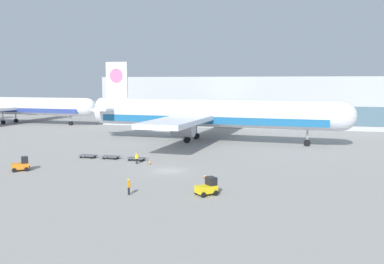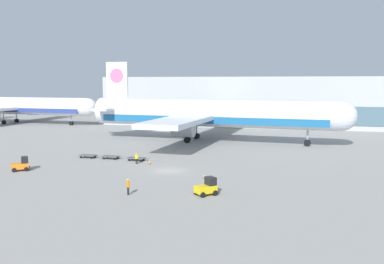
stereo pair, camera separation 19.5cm
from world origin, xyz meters
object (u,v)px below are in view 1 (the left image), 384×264
object	(u,v)px
baggage_tug_mid	(208,187)
baggage_dolly_second	(111,157)
traffic_cone_near	(205,176)
traffic_cone_far	(150,162)
airplane_distant	(17,106)
airplane_main	(207,114)
baggage_dolly_third	(136,158)
baggage_dolly_lead	(88,156)
ground_crew_near	(137,158)
baggage_tug_foreground	(21,165)
ground_crew_far	(129,185)

from	to	relation	value
baggage_tug_mid	baggage_dolly_second	bearing A→B (deg)	93.88
baggage_tug_mid	traffic_cone_near	world-z (taller)	baggage_tug_mid
traffic_cone_near	traffic_cone_far	world-z (taller)	traffic_cone_far
baggage_dolly_second	airplane_distant	bearing A→B (deg)	139.78
traffic_cone_far	airplane_main	bearing A→B (deg)	83.05
baggage_dolly_third	airplane_distant	bearing A→B (deg)	141.95
airplane_distant	baggage_dolly_lead	bearing A→B (deg)	-42.44
traffic_cone_far	traffic_cone_near	bearing A→B (deg)	-35.52
ground_crew_near	airplane_distant	bearing A→B (deg)	149.12
baggage_tug_foreground	traffic_cone_far	world-z (taller)	baggage_tug_foreground
airplane_main	traffic_cone_far	xyz separation A→B (m)	(-3.25, -26.69, -5.47)
baggage_tug_foreground	ground_crew_far	size ratio (longest dim) A/B	1.52
baggage_tug_mid	ground_crew_far	bearing A→B (deg)	149.89
baggage_dolly_third	traffic_cone_far	bearing A→B (deg)	-34.94
baggage_dolly_lead	baggage_dolly_second	world-z (taller)	same
airplane_main	baggage_tug_mid	distance (m)	43.37
baggage_tug_mid	ground_crew_near	bearing A→B (deg)	89.49
baggage_dolly_lead	baggage_tug_mid	bearing A→B (deg)	-34.57
airplane_distant	baggage_dolly_lead	world-z (taller)	airplane_distant
airplane_distant	baggage_dolly_third	xyz separation A→B (m)	(57.71, -48.90, -4.80)
airplane_distant	traffic_cone_near	xyz separation A→B (m)	(71.13, -58.62, -4.92)
ground_crew_far	traffic_cone_near	xyz separation A→B (m)	(6.49, 10.19, -0.82)
airplane_main	baggage_dolly_third	distance (m)	25.73
baggage_dolly_lead	traffic_cone_near	distance (m)	24.40
airplane_distant	traffic_cone_far	xyz separation A→B (m)	(60.81, -51.26, -4.82)
ground_crew_far	airplane_main	bearing A→B (deg)	127.99
baggage_tug_mid	traffic_cone_near	distance (m)	8.34
airplane_distant	ground_crew_near	distance (m)	78.29
airplane_main	baggage_dolly_lead	size ratio (longest dim) A/B	15.58
baggage_dolly_third	traffic_cone_far	distance (m)	3.90
baggage_dolly_lead	ground_crew_far	world-z (taller)	ground_crew_far
airplane_distant	baggage_tug_foreground	size ratio (longest dim) A/B	18.50
baggage_dolly_second	ground_crew_near	distance (m)	6.54
traffic_cone_far	baggage_dolly_third	bearing A→B (deg)	142.83
airplane_main	baggage_dolly_lead	world-z (taller)	airplane_main
baggage_tug_foreground	baggage_dolly_second	world-z (taller)	baggage_tug_foreground
airplane_distant	ground_crew_near	world-z (taller)	airplane_distant
baggage_dolly_lead	traffic_cone_near	bearing A→B (deg)	-22.27
ground_crew_far	traffic_cone_near	world-z (taller)	ground_crew_far
baggage_dolly_lead	ground_crew_near	bearing A→B (deg)	-14.85
ground_crew_far	baggage_dolly_second	bearing A→B (deg)	157.01
baggage_dolly_third	ground_crew_near	xyz separation A→B (m)	(1.08, -2.63, 0.60)
airplane_distant	baggage_dolly_third	distance (m)	75.79
ground_crew_far	traffic_cone_far	size ratio (longest dim) A/B	2.44
baggage_tug_mid	traffic_cone_far	size ratio (longest dim) A/B	3.63
airplane_distant	baggage_dolly_third	size ratio (longest dim) A/B	13.86
baggage_tug_mid	ground_crew_near	size ratio (longest dim) A/B	1.61
airplane_main	baggage_dolly_third	bearing A→B (deg)	-100.77
airplane_distant	baggage_tug_mid	distance (m)	99.11
airplane_distant	ground_crew_far	bearing A→B (deg)	-44.48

